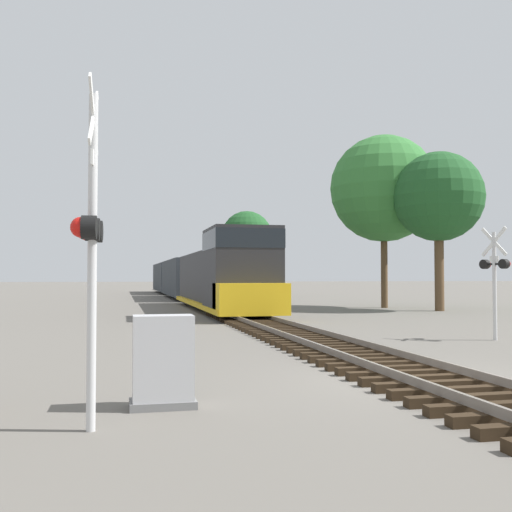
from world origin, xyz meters
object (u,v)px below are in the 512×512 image
(relay_cabinet, at_px, (163,362))
(tree_mid_background, at_px, (384,189))
(tree_far_right, at_px, (439,197))
(freight_train, at_px, (188,278))
(crossing_signal_far, at_px, (495,271))
(tree_deep_background, at_px, (247,236))
(crossing_signal_near, at_px, (90,235))

(relay_cabinet, xyz_separation_m, tree_mid_background, (15.50, 25.59, 6.80))
(tree_far_right, bearing_deg, relay_cabinet, -128.16)
(freight_train, xyz_separation_m, crossing_signal_far, (5.88, -33.45, 0.32))
(tree_far_right, bearing_deg, tree_deep_background, 101.41)
(tree_mid_background, bearing_deg, tree_far_right, -66.45)
(crossing_signal_near, distance_m, tree_far_right, 29.58)
(freight_train, relative_size, tree_far_right, 5.84)
(relay_cabinet, height_order, tree_deep_background, tree_deep_background)
(crossing_signal_far, height_order, tree_far_right, tree_far_right)
(crossing_signal_far, relative_size, tree_mid_background, 0.33)
(crossing_signal_far, distance_m, tree_deep_background, 41.96)
(tree_deep_background, bearing_deg, tree_far_right, -78.59)
(crossing_signal_near, xyz_separation_m, relay_cabinet, (1.03, 1.18, -1.84))
(crossing_signal_far, xyz_separation_m, tree_far_right, (6.38, 14.48, 4.36))
(relay_cabinet, xyz_separation_m, tree_deep_background, (11.63, 49.12, 5.26))
(freight_train, distance_m, crossing_signal_far, 33.96)
(crossing_signal_near, height_order, crossing_signal_far, crossing_signal_near)
(freight_train, relative_size, relay_cabinet, 38.12)
(relay_cabinet, bearing_deg, freight_train, 83.17)
(crossing_signal_far, bearing_deg, tree_deep_background, -19.62)
(crossing_signal_near, distance_m, relay_cabinet, 2.42)
(freight_train, xyz_separation_m, tree_far_right, (12.26, -18.97, 4.68))
(relay_cabinet, distance_m, tree_mid_background, 30.68)
(crossing_signal_near, bearing_deg, tree_mid_background, 152.28)
(crossing_signal_near, xyz_separation_m, tree_deep_background, (12.66, 50.29, 3.42))
(tree_far_right, bearing_deg, crossing_signal_far, -113.78)
(tree_mid_background, height_order, tree_deep_background, tree_mid_background)
(crossing_signal_near, relative_size, relay_cabinet, 3.25)
(crossing_signal_near, relative_size, crossing_signal_far, 1.29)
(relay_cabinet, relative_size, tree_mid_background, 0.13)
(crossing_signal_far, xyz_separation_m, relay_cabinet, (-10.76, -7.34, -1.47))
(crossing_signal_near, distance_m, crossing_signal_far, 14.55)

